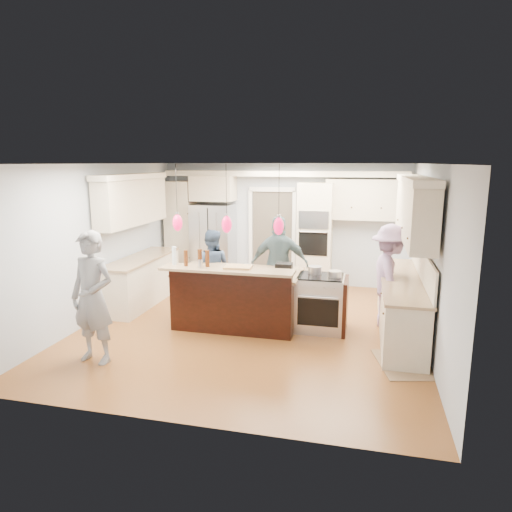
{
  "coord_description": "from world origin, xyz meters",
  "views": [
    {
      "loc": [
        1.78,
        -7.07,
        2.73
      ],
      "look_at": [
        0.0,
        0.35,
        1.15
      ],
      "focal_mm": 32.0,
      "sensor_mm": 36.0,
      "label": 1
    }
  ],
  "objects_px": {
    "kitchen_island": "(238,297)",
    "person_bar_end": "(93,298)",
    "refrigerator": "(213,244)",
    "island_range": "(322,303)",
    "person_far_left": "(212,269)"
  },
  "relations": [
    {
      "from": "person_bar_end",
      "to": "island_range",
      "type": "bearing_deg",
      "value": 42.21
    },
    {
      "from": "kitchen_island",
      "to": "refrigerator",
      "type": "bearing_deg",
      "value": 116.9
    },
    {
      "from": "island_range",
      "to": "person_bar_end",
      "type": "relative_size",
      "value": 0.5
    },
    {
      "from": "island_range",
      "to": "person_far_left",
      "type": "height_order",
      "value": "person_far_left"
    },
    {
      "from": "kitchen_island",
      "to": "person_bar_end",
      "type": "xyz_separation_m",
      "value": [
        -1.53,
        -1.87,
        0.43
      ]
    },
    {
      "from": "kitchen_island",
      "to": "person_bar_end",
      "type": "bearing_deg",
      "value": -129.2
    },
    {
      "from": "refrigerator",
      "to": "kitchen_island",
      "type": "bearing_deg",
      "value": -63.1
    },
    {
      "from": "kitchen_island",
      "to": "island_range",
      "type": "bearing_deg",
      "value": 3.1
    },
    {
      "from": "island_range",
      "to": "person_far_left",
      "type": "xyz_separation_m",
      "value": [
        -2.14,
        0.7,
        0.29
      ]
    },
    {
      "from": "kitchen_island",
      "to": "person_far_left",
      "type": "height_order",
      "value": "person_far_left"
    },
    {
      "from": "refrigerator",
      "to": "person_bar_end",
      "type": "height_order",
      "value": "person_bar_end"
    },
    {
      "from": "kitchen_island",
      "to": "person_far_left",
      "type": "bearing_deg",
      "value": 133.33
    },
    {
      "from": "island_range",
      "to": "person_far_left",
      "type": "distance_m",
      "value": 2.27
    },
    {
      "from": "refrigerator",
      "to": "island_range",
      "type": "relative_size",
      "value": 1.96
    },
    {
      "from": "refrigerator",
      "to": "person_far_left",
      "type": "xyz_separation_m",
      "value": [
        0.57,
        -1.79,
        -0.15
      ]
    }
  ]
}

